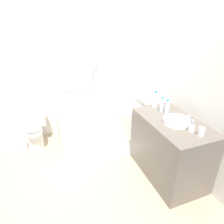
{
  "coord_description": "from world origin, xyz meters",
  "views": [
    {
      "loc": [
        -0.4,
        -2.2,
        2.04
      ],
      "look_at": [
        0.5,
        0.19,
        0.81
      ],
      "focal_mm": 31.29,
      "sensor_mm": 36.0,
      "label": 1
    }
  ],
  "objects_px": {
    "bathtub": "(102,121)",
    "water_bottle_0": "(162,105)",
    "sink_basin": "(176,121)",
    "drinking_glass_1": "(191,128)",
    "bath_mat": "(117,150)",
    "water_bottle_1": "(155,100)",
    "toilet_paper_roll": "(24,145)",
    "water_bottle_2": "(167,107)",
    "sink_faucet": "(189,118)",
    "toilet": "(34,129)",
    "drinking_glass_0": "(201,132)"
  },
  "relations": [
    {
      "from": "bathtub",
      "to": "water_bottle_0",
      "type": "xyz_separation_m",
      "value": [
        0.56,
        -1.04,
        0.68
      ]
    },
    {
      "from": "sink_basin",
      "to": "drinking_glass_1",
      "type": "height_order",
      "value": "drinking_glass_1"
    },
    {
      "from": "bathtub",
      "to": "bath_mat",
      "type": "xyz_separation_m",
      "value": [
        0.07,
        -0.6,
        -0.27
      ]
    },
    {
      "from": "water_bottle_1",
      "to": "toilet_paper_roll",
      "type": "distance_m",
      "value": 2.34
    },
    {
      "from": "water_bottle_2",
      "to": "water_bottle_1",
      "type": "bearing_deg",
      "value": 107.14
    },
    {
      "from": "sink_faucet",
      "to": "toilet_paper_roll",
      "type": "xyz_separation_m",
      "value": [
        -2.15,
        1.42,
        -0.82
      ]
    },
    {
      "from": "toilet",
      "to": "bath_mat",
      "type": "bearing_deg",
      "value": 66.85
    },
    {
      "from": "bathtub",
      "to": "drinking_glass_0",
      "type": "bearing_deg",
      "value": -70.51
    },
    {
      "from": "sink_faucet",
      "to": "drinking_glass_1",
      "type": "relative_size",
      "value": 2.01
    },
    {
      "from": "toilet",
      "to": "sink_basin",
      "type": "distance_m",
      "value": 2.32
    },
    {
      "from": "water_bottle_1",
      "to": "water_bottle_2",
      "type": "bearing_deg",
      "value": -72.86
    },
    {
      "from": "bathtub",
      "to": "water_bottle_1",
      "type": "height_order",
      "value": "bathtub"
    },
    {
      "from": "bathtub",
      "to": "toilet",
      "type": "relative_size",
      "value": 2.34
    },
    {
      "from": "toilet",
      "to": "drinking_glass_0",
      "type": "distance_m",
      "value": 2.6
    },
    {
      "from": "drinking_glass_0",
      "to": "bath_mat",
      "type": "distance_m",
      "value": 1.55
    },
    {
      "from": "sink_faucet",
      "to": "drinking_glass_1",
      "type": "distance_m",
      "value": 0.27
    },
    {
      "from": "bath_mat",
      "to": "drinking_glass_1",
      "type": "bearing_deg",
      "value": -63.46
    },
    {
      "from": "bathtub",
      "to": "water_bottle_1",
      "type": "distance_m",
      "value": 1.25
    },
    {
      "from": "toilet",
      "to": "drinking_glass_1",
      "type": "distance_m",
      "value": 2.49
    },
    {
      "from": "sink_basin",
      "to": "water_bottle_1",
      "type": "height_order",
      "value": "water_bottle_1"
    },
    {
      "from": "drinking_glass_1",
      "to": "water_bottle_0",
      "type": "bearing_deg",
      "value": 92.18
    },
    {
      "from": "bath_mat",
      "to": "sink_faucet",
      "type": "bearing_deg",
      "value": -50.35
    },
    {
      "from": "toilet",
      "to": "water_bottle_0",
      "type": "relative_size",
      "value": 3.15
    },
    {
      "from": "sink_basin",
      "to": "toilet_paper_roll",
      "type": "bearing_deg",
      "value": 143.94
    },
    {
      "from": "bathtub",
      "to": "water_bottle_0",
      "type": "relative_size",
      "value": 7.35
    },
    {
      "from": "water_bottle_1",
      "to": "bath_mat",
      "type": "height_order",
      "value": "water_bottle_1"
    },
    {
      "from": "sink_basin",
      "to": "drinking_glass_1",
      "type": "xyz_separation_m",
      "value": [
        0.04,
        -0.22,
        0.01
      ]
    },
    {
      "from": "sink_faucet",
      "to": "drinking_glass_0",
      "type": "height_order",
      "value": "drinking_glass_0"
    },
    {
      "from": "sink_basin",
      "to": "sink_faucet",
      "type": "xyz_separation_m",
      "value": [
        0.2,
        0.0,
        0.0
      ]
    },
    {
      "from": "water_bottle_2",
      "to": "drinking_glass_1",
      "type": "bearing_deg",
      "value": -92.92
    },
    {
      "from": "sink_faucet",
      "to": "water_bottle_0",
      "type": "xyz_separation_m",
      "value": [
        -0.18,
        0.36,
        0.07
      ]
    },
    {
      "from": "sink_basin",
      "to": "water_bottle_2",
      "type": "distance_m",
      "value": 0.32
    },
    {
      "from": "water_bottle_0",
      "to": "water_bottle_1",
      "type": "distance_m",
      "value": 0.16
    },
    {
      "from": "sink_faucet",
      "to": "water_bottle_1",
      "type": "bearing_deg",
      "value": 110.62
    },
    {
      "from": "toilet",
      "to": "sink_basin",
      "type": "bearing_deg",
      "value": 53.67
    },
    {
      "from": "drinking_glass_1",
      "to": "drinking_glass_0",
      "type": "bearing_deg",
      "value": -73.96
    },
    {
      "from": "toilet",
      "to": "water_bottle_1",
      "type": "bearing_deg",
      "value": 65.46
    },
    {
      "from": "sink_basin",
      "to": "water_bottle_0",
      "type": "relative_size",
      "value": 1.52
    },
    {
      "from": "toilet",
      "to": "bath_mat",
      "type": "relative_size",
      "value": 1.09
    },
    {
      "from": "water_bottle_1",
      "to": "drinking_glass_0",
      "type": "distance_m",
      "value": 0.86
    },
    {
      "from": "water_bottle_0",
      "to": "toilet_paper_roll",
      "type": "xyz_separation_m",
      "value": [
        -1.97,
        1.06,
        -0.89
      ]
    },
    {
      "from": "bathtub",
      "to": "toilet_paper_roll",
      "type": "bearing_deg",
      "value": 179.21
    },
    {
      "from": "bathtub",
      "to": "sink_basin",
      "type": "bearing_deg",
      "value": -68.95
    },
    {
      "from": "water_bottle_0",
      "to": "drinking_glass_0",
      "type": "relative_size",
      "value": 2.13
    },
    {
      "from": "sink_faucet",
      "to": "water_bottle_2",
      "type": "height_order",
      "value": "water_bottle_2"
    },
    {
      "from": "sink_basin",
      "to": "water_bottle_1",
      "type": "distance_m",
      "value": 0.53
    },
    {
      "from": "toilet",
      "to": "drinking_glass_0",
      "type": "height_order",
      "value": "drinking_glass_0"
    },
    {
      "from": "sink_basin",
      "to": "water_bottle_1",
      "type": "xyz_separation_m",
      "value": [
        0.0,
        0.52,
        0.09
      ]
    },
    {
      "from": "water_bottle_0",
      "to": "drinking_glass_0",
      "type": "bearing_deg",
      "value": -85.4
    },
    {
      "from": "toilet",
      "to": "drinking_glass_1",
      "type": "height_order",
      "value": "drinking_glass_1"
    }
  ]
}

